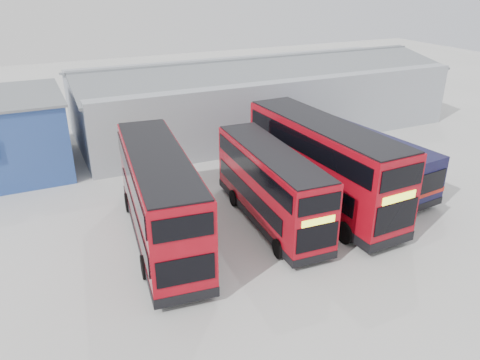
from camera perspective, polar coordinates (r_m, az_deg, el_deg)
ground_plane at (r=21.75m, az=7.61°, el=-10.64°), size 120.00×120.00×0.00m
maintenance_shed at (r=40.42m, az=2.31°, el=10.19°), size 30.50×12.00×5.89m
double_decker_left at (r=22.74m, az=-9.70°, el=-2.34°), size 3.87×11.25×4.67m
double_decker_centre at (r=24.44m, az=3.74°, el=-0.85°), size 2.87×9.75×4.07m
double_decker_right at (r=26.42m, az=9.90°, el=1.79°), size 3.32×11.73×4.91m
single_decker_blue at (r=30.67m, az=13.62°, el=2.90°), size 3.92×11.88×3.16m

